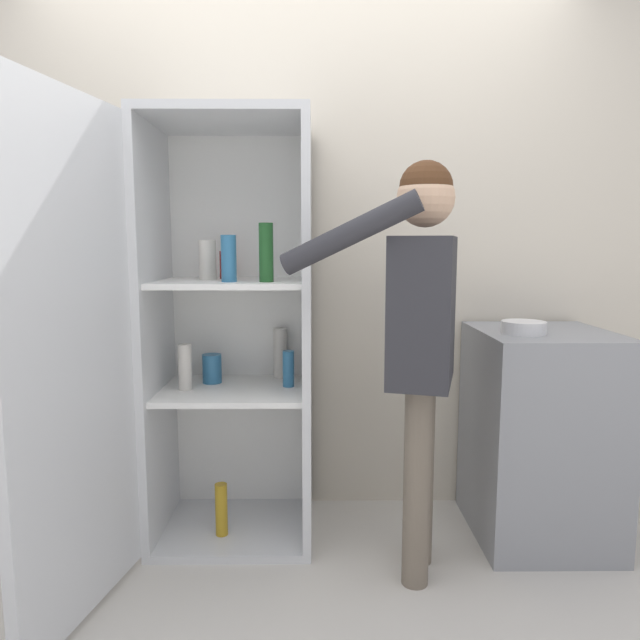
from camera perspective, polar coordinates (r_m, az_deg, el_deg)
name	(u,v)px	position (r m, az deg, el deg)	size (l,w,h in m)	color
ground_plane	(296,624)	(2.23, -2.37, -28.07)	(12.00, 12.00, 0.00)	beige
wall_back	(302,249)	(2.79, -1.85, 7.10)	(7.00, 0.06, 2.55)	beige
refrigerator	(202,337)	(2.43, -11.74, -1.72)	(0.87, 1.24, 1.83)	silver
person	(420,317)	(2.18, 10.02, 0.29)	(0.70, 0.51, 1.60)	#726656
counter	(539,434)	(2.75, 21.09, -10.59)	(0.56, 0.62, 0.93)	gray
bowl	(524,327)	(2.54, 19.70, -0.70)	(0.18, 0.18, 0.05)	white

